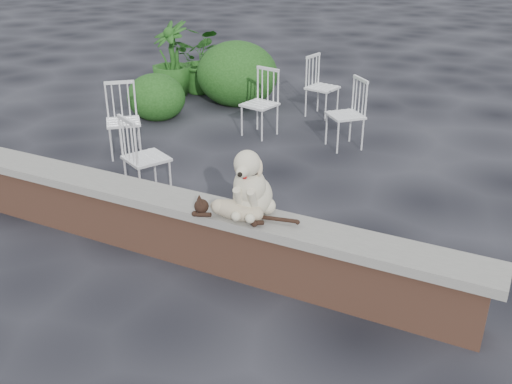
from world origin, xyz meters
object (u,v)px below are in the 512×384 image
at_px(chair_e, 323,87).
at_px(potted_plant_a, 203,59).
at_px(chair_a, 123,121).
at_px(chair_d, 345,114).
at_px(dog, 253,180).
at_px(cat, 236,209).
at_px(chair_b, 260,103).
at_px(potted_plant_b, 171,59).
at_px(chair_c, 146,157).

bearing_deg(chair_e, potted_plant_a, 91.53).
bearing_deg(chair_a, chair_d, -8.57).
bearing_deg(dog, cat, -125.98).
xyz_separation_m(chair_b, potted_plant_a, (-1.93, 1.62, 0.12)).
height_order(cat, potted_plant_b, potted_plant_b).
height_order(chair_d, chair_a, same).
bearing_deg(cat, potted_plant_a, 116.32).
relative_size(chair_e, potted_plant_a, 0.80).
relative_size(dog, chair_d, 0.65).
height_order(cat, chair_d, chair_d).
xyz_separation_m(dog, chair_d, (-0.32, 3.30, -0.42)).
relative_size(chair_e, potted_plant_b, 0.74).
distance_m(chair_e, chair_b, 1.33).
xyz_separation_m(cat, chair_a, (-2.68, 1.89, -0.20)).
distance_m(chair_d, potted_plant_b, 3.73).
relative_size(chair_d, potted_plant_a, 0.80).
distance_m(dog, potted_plant_a, 5.97).
bearing_deg(chair_b, chair_c, -83.48).
relative_size(chair_e, chair_c, 1.00).
bearing_deg(chair_d, chair_e, 168.27).
distance_m(chair_a, potted_plant_a, 3.19).
height_order(potted_plant_a, potted_plant_b, potted_plant_b).
bearing_deg(chair_d, chair_b, -131.75).
xyz_separation_m(chair_a, chair_c, (1.02, -0.88, 0.00)).
bearing_deg(chair_a, potted_plant_a, 61.86).
relative_size(dog, cat, 0.59).
distance_m(cat, chair_d, 3.47).
distance_m(chair_a, chair_c, 1.35).
distance_m(dog, cat, 0.28).
distance_m(chair_a, chair_b, 1.92).
relative_size(chair_e, chair_a, 1.00).
bearing_deg(cat, chair_b, 105.63).
xyz_separation_m(chair_d, potted_plant_b, (-3.55, 1.14, 0.16)).
height_order(chair_e, chair_c, same).
relative_size(chair_d, chair_a, 1.00).
relative_size(chair_c, chair_b, 1.00).
distance_m(chair_a, potted_plant_b, 2.92).
height_order(dog, chair_a, dog).
relative_size(dog, potted_plant_b, 0.48).
bearing_deg(potted_plant_a, chair_a, -77.02).
relative_size(chair_b, potted_plant_a, 0.80).
height_order(cat, potted_plant_a, potted_plant_a).
relative_size(cat, potted_plant_a, 0.89).
distance_m(cat, potted_plant_a, 6.05).
bearing_deg(cat, potted_plant_b, 121.61).
distance_m(chair_e, potted_plant_b, 2.78).
xyz_separation_m(chair_a, chair_b, (1.21, 1.49, 0.00)).
height_order(chair_d, chair_b, same).
bearing_deg(cat, chair_a, 136.93).
bearing_deg(dog, chair_a, 139.89).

